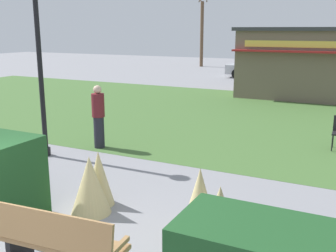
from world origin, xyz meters
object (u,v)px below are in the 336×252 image
at_px(person_strolling, 98,116).
at_px(tree_center_bg, 202,32).
at_px(trash_bin, 239,248).
at_px(parked_car_west_slot, 259,68).
at_px(park_bench, 60,243).
at_px(lamppost_mid, 39,49).

bearing_deg(person_strolling, tree_center_bg, -148.10).
height_order(trash_bin, parked_car_west_slot, parked_car_west_slot).
xyz_separation_m(park_bench, tree_center_bg, (-9.81, 29.09, 2.37)).
xyz_separation_m(trash_bin, person_strolling, (-5.13, 4.14, 0.39)).
xyz_separation_m(lamppost_mid, tree_center_bg, (-5.95, 25.22, 0.19)).
xyz_separation_m(trash_bin, parked_car_west_slot, (-5.32, 22.02, 0.17)).
distance_m(park_bench, trash_bin, 2.26).
xyz_separation_m(trash_bin, tree_center_bg, (-11.87, 28.18, 2.38)).
bearing_deg(park_bench, trash_bin, 23.59).
xyz_separation_m(person_strolling, parked_car_west_slot, (-0.19, 17.88, -0.22)).
relative_size(person_strolling, parked_car_west_slot, 0.39).
distance_m(parked_car_west_slot, tree_center_bg, 9.27).
distance_m(person_strolling, parked_car_west_slot, 17.88).
height_order(lamppost_mid, parked_car_west_slot, lamppost_mid).
relative_size(lamppost_mid, trash_bin, 4.49).
distance_m(lamppost_mid, trash_bin, 6.98).
bearing_deg(person_strolling, park_bench, 47.50).
relative_size(park_bench, tree_center_bg, 0.27).
relative_size(lamppost_mid, tree_center_bg, 0.66).
bearing_deg(person_strolling, lamppost_mid, -18.00).
bearing_deg(tree_center_bg, parked_car_west_slot, -43.26).
bearing_deg(tree_center_bg, trash_bin, -67.15).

